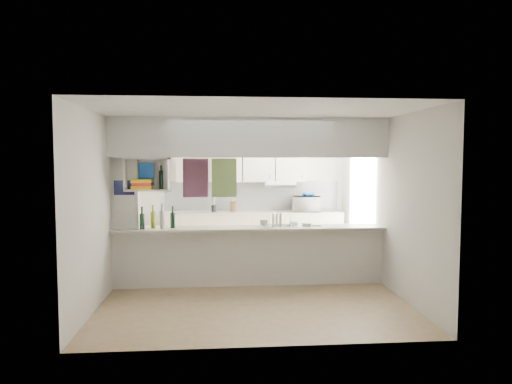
{
  "coord_description": "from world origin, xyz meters",
  "views": [
    {
      "loc": [
        -0.47,
        -7.05,
        1.96
      ],
      "look_at": [
        0.13,
        0.5,
        1.43
      ],
      "focal_mm": 32.0,
      "sensor_mm": 36.0,
      "label": 1
    }
  ],
  "objects": [
    {
      "name": "knife_block",
      "position": [
        -0.19,
        2.18,
        1.02
      ],
      "size": [
        0.13,
        0.11,
        0.21
      ],
      "primitive_type": "cube",
      "rotation": [
        0.0,
        0.0,
        -0.35
      ],
      "color": "#4F321B",
      "rests_on": "bench_top"
    },
    {
      "name": "microwave",
      "position": [
        1.29,
        2.07,
        1.07
      ],
      "size": [
        0.62,
        0.48,
        0.31
      ],
      "primitive_type": "imported",
      "rotation": [
        0.0,
        0.0,
        2.94
      ],
      "color": "white",
      "rests_on": "bench_top"
    },
    {
      "name": "wall_right",
      "position": [
        2.1,
        0.0,
        1.3
      ],
      "size": [
        0.0,
        4.8,
        4.8
      ],
      "primitive_type": "plane",
      "rotation": [
        1.57,
        0.0,
        -1.57
      ],
      "color": "silver",
      "rests_on": "floor"
    },
    {
      "name": "utensil_jar",
      "position": [
        -0.59,
        2.15,
        0.99
      ],
      "size": [
        0.1,
        0.1,
        0.14
      ],
      "primitive_type": "cylinder",
      "color": "black",
      "rests_on": "bench_top"
    },
    {
      "name": "wall_left",
      "position": [
        -2.1,
        0.0,
        1.3
      ],
      "size": [
        0.0,
        4.8,
        4.8
      ],
      "primitive_type": "plane",
      "rotation": [
        1.57,
        0.0,
        1.57
      ],
      "color": "silver",
      "rests_on": "floor"
    },
    {
      "name": "wine_bottles",
      "position": [
        -1.42,
        -0.06,
        1.06
      ],
      "size": [
        0.53,
        0.16,
        0.38
      ],
      "color": "black",
      "rests_on": "breakfast_bar"
    },
    {
      "name": "plastic_tubs",
      "position": [
        0.79,
        0.04,
        0.95
      ],
      "size": [
        0.48,
        0.21,
        0.06
      ],
      "color": "silver",
      "rests_on": "breakfast_bar"
    },
    {
      "name": "bowl",
      "position": [
        1.32,
        2.07,
        1.26
      ],
      "size": [
        0.28,
        0.28,
        0.07
      ],
      "primitive_type": "imported",
      "color": "#0D3E95",
      "rests_on": "microwave"
    },
    {
      "name": "wall_back",
      "position": [
        0.0,
        2.4,
        1.3
      ],
      "size": [
        4.2,
        0.0,
        4.2
      ],
      "primitive_type": "plane",
      "rotation": [
        1.57,
        0.0,
        0.0
      ],
      "color": "silver",
      "rests_on": "floor"
    },
    {
      "name": "cubby_shelf",
      "position": [
        -1.57,
        -0.06,
        1.71
      ],
      "size": [
        0.65,
        0.35,
        0.5
      ],
      "color": "white",
      "rests_on": "bulkhead"
    },
    {
      "name": "servery_partition",
      "position": [
        -0.17,
        0.0,
        1.66
      ],
      "size": [
        4.2,
        0.5,
        2.6
      ],
      "color": "silver",
      "rests_on": "floor"
    },
    {
      "name": "kitchen_run",
      "position": [
        0.16,
        2.14,
        0.83
      ],
      "size": [
        3.6,
        0.63,
        2.24
      ],
      "color": "beige",
      "rests_on": "floor"
    },
    {
      "name": "dish_rack",
      "position": [
        0.46,
        0.04,
        1.01
      ],
      "size": [
        0.42,
        0.31,
        0.22
      ],
      "rotation": [
        0.0,
        0.0,
        -0.0
      ],
      "color": "silver",
      "rests_on": "breakfast_bar"
    },
    {
      "name": "floor",
      "position": [
        0.0,
        0.0,
        0.0
      ],
      "size": [
        4.8,
        4.8,
        0.0
      ],
      "primitive_type": "plane",
      "color": "#8F7753",
      "rests_on": "ground"
    },
    {
      "name": "cup",
      "position": [
        0.21,
        -0.05,
        0.99
      ],
      "size": [
        0.14,
        0.14,
        0.1
      ],
      "primitive_type": "imported",
      "rotation": [
        0.0,
        0.0,
        -0.12
      ],
      "color": "white",
      "rests_on": "dish_rack"
    },
    {
      "name": "ceiling",
      "position": [
        0.0,
        0.0,
        2.6
      ],
      "size": [
        4.8,
        4.8,
        0.0
      ],
      "primitive_type": "plane",
      "color": "white",
      "rests_on": "wall_back"
    }
  ]
}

